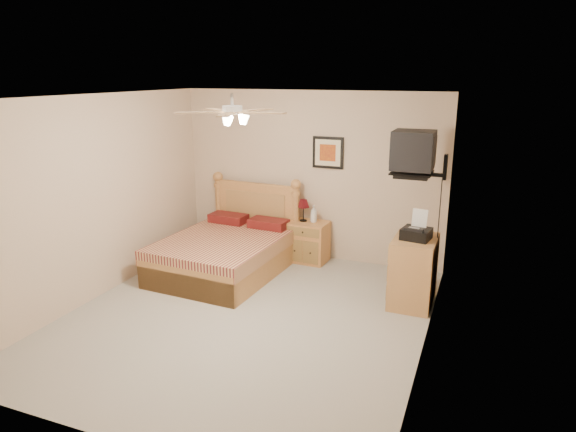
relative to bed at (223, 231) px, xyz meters
The scene contains 17 objects.
floor 1.56m from the bed, 51.71° to the right, with size 4.50×4.50×0.00m, color #9E998F.
ceiling 2.36m from the bed, 51.71° to the right, with size 4.00×4.50×0.04m, color white.
wall_back 1.57m from the bed, 51.96° to the left, with size 4.00×0.04×2.50m, color beige.
wall_front 3.54m from the bed, 75.30° to the right, with size 4.00×0.04×2.50m, color beige.
wall_left 1.70m from the bed, 134.89° to the right, with size 0.04×4.50×2.50m, color beige.
wall_right 3.16m from the bed, 21.22° to the right, with size 0.04×4.50×2.50m, color beige.
bed is the anchor object (origin of this frame).
nightstand 1.33m from the bed, 43.09° to the left, with size 0.56×0.42×0.61m, color #B37C3C.
table_lamp 1.26m from the bed, 47.04° to the left, with size 0.18×0.18×0.33m, color #500C12, non-canonical shape.
lotion_bottle 1.37m from the bed, 42.04° to the left, with size 0.10×0.10×0.26m, color silver.
framed_picture 1.89m from the bed, 43.88° to the left, with size 0.46×0.04×0.46m, color black.
dresser 2.62m from the bed, ahead, with size 0.49×0.71×0.84m, color #BD7E4D.
fax_machine 2.65m from the bed, ahead, with size 0.32×0.34×0.34m, color black, non-canonical shape.
magazine_lower 2.57m from the bed, ahead, with size 0.18×0.24×0.02m, color beige.
magazine_upper 2.57m from the bed, ahead, with size 0.17×0.24×0.02m, color gray.
wall_tv 2.90m from the bed, ahead, with size 0.56×0.46×0.58m, color black, non-canonical shape.
ceiling_fan 2.36m from the bed, 56.18° to the right, with size 1.14×1.14×0.28m, color white, non-canonical shape.
Camera 1 is at (2.44, -4.87, 2.74)m, focal length 32.00 mm.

